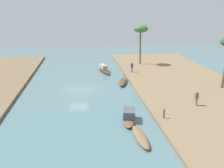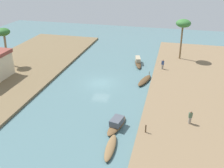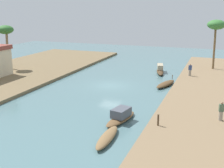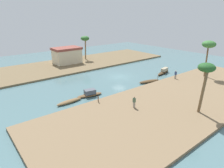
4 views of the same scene
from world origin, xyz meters
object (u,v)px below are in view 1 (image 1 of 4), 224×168
(sampan_midstream, at_px, (129,116))
(person_on_near_bank, at_px, (132,68))
(person_by_mooring, at_px, (196,99))
(sampan_upstream_small, at_px, (123,82))
(mooring_post, at_px, (164,114))
(sampan_with_tall_canopy, at_px, (104,69))
(palm_tree_left_far, at_px, (141,30))
(sampan_near_left_bank, at_px, (140,137))

(sampan_midstream, bearing_deg, person_on_near_bank, -0.58)
(sampan_midstream, height_order, person_by_mooring, person_by_mooring)
(person_on_near_bank, bearing_deg, person_by_mooring, -64.42)
(person_on_near_bank, distance_m, person_by_mooring, 15.82)
(sampan_upstream_small, relative_size, person_by_mooring, 2.86)
(person_on_near_bank, xyz_separation_m, mooring_post, (-18.10, 0.49, -0.26))
(sampan_midstream, relative_size, person_by_mooring, 2.69)
(sampan_with_tall_canopy, relative_size, person_by_mooring, 3.28)
(sampan_with_tall_canopy, bearing_deg, mooring_post, 177.29)
(person_by_mooring, height_order, palm_tree_left_far, palm_tree_left_far)
(sampan_near_left_bank, xyz_separation_m, person_by_mooring, (5.90, -7.49, 0.84))
(sampan_midstream, bearing_deg, sampan_upstream_small, 4.89)
(person_by_mooring, distance_m, mooring_post, 5.31)
(person_by_mooring, bearing_deg, sampan_near_left_bank, -159.30)
(person_by_mooring, bearing_deg, sampan_midstream, 178.05)
(sampan_near_left_bank, height_order, palm_tree_left_far, palm_tree_left_far)
(sampan_with_tall_canopy, relative_size, person_on_near_bank, 3.20)
(sampan_with_tall_canopy, bearing_deg, palm_tree_left_far, -74.89)
(palm_tree_left_far, bearing_deg, sampan_upstream_small, 155.64)
(sampan_upstream_small, height_order, person_on_near_bank, person_on_near_bank)
(sampan_upstream_small, xyz_separation_m, person_on_near_bank, (5.01, -2.29, 0.82))
(mooring_post, bearing_deg, person_by_mooring, -58.08)
(person_on_near_bank, distance_m, mooring_post, 18.11)
(sampan_midstream, bearing_deg, mooring_post, -89.70)
(sampan_near_left_bank, height_order, sampan_midstream, sampan_midstream)
(sampan_upstream_small, xyz_separation_m, sampan_near_left_bank, (-16.19, 1.19, -0.02))
(sampan_upstream_small, distance_m, mooring_post, 13.23)
(mooring_post, distance_m, palm_tree_left_far, 25.00)
(sampan_with_tall_canopy, height_order, palm_tree_left_far, palm_tree_left_far)
(sampan_upstream_small, distance_m, palm_tree_left_far, 13.67)
(sampan_near_left_bank, relative_size, sampan_midstream, 0.96)
(sampan_near_left_bank, xyz_separation_m, sampan_with_tall_canopy, (23.30, 0.93, 0.20))
(person_on_near_bank, height_order, palm_tree_left_far, palm_tree_left_far)
(sampan_midstream, xyz_separation_m, mooring_post, (-0.64, -3.25, 0.37))
(sampan_upstream_small, relative_size, sampan_with_tall_canopy, 0.87)
(person_on_near_bank, relative_size, palm_tree_left_far, 0.23)
(sampan_midstream, height_order, palm_tree_left_far, palm_tree_left_far)
(sampan_near_left_bank, bearing_deg, sampan_with_tall_canopy, -0.89)
(person_by_mooring, xyz_separation_m, palm_tree_left_far, (21.30, 1.32, 5.56))
(sampan_midstream, bearing_deg, person_by_mooring, -62.93)
(sampan_upstream_small, distance_m, person_by_mooring, 12.10)
(sampan_upstream_small, height_order, sampan_midstream, sampan_midstream)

